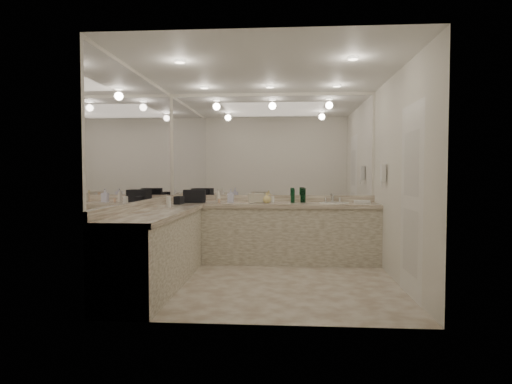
# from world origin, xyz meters

# --- Properties ---
(floor) EXTENTS (3.20, 3.20, 0.00)m
(floor) POSITION_xyz_m (0.00, 0.00, 0.00)
(floor) COLOR beige
(floor) RESTS_ON ground
(ceiling) EXTENTS (3.20, 3.20, 0.00)m
(ceiling) POSITION_xyz_m (0.00, 0.00, 2.60)
(ceiling) COLOR white
(ceiling) RESTS_ON floor
(wall_back) EXTENTS (3.20, 0.02, 2.60)m
(wall_back) POSITION_xyz_m (0.00, 1.50, 1.30)
(wall_back) COLOR silver
(wall_back) RESTS_ON floor
(wall_left) EXTENTS (0.02, 3.00, 2.60)m
(wall_left) POSITION_xyz_m (-1.60, 0.00, 1.30)
(wall_left) COLOR silver
(wall_left) RESTS_ON floor
(wall_right) EXTENTS (0.02, 3.00, 2.60)m
(wall_right) POSITION_xyz_m (1.60, 0.00, 1.30)
(wall_right) COLOR silver
(wall_right) RESTS_ON floor
(vanity_back_base) EXTENTS (3.20, 0.60, 0.84)m
(vanity_back_base) POSITION_xyz_m (0.00, 1.20, 0.42)
(vanity_back_base) COLOR beige
(vanity_back_base) RESTS_ON floor
(vanity_back_top) EXTENTS (3.20, 0.64, 0.06)m
(vanity_back_top) POSITION_xyz_m (0.00, 1.19, 0.87)
(vanity_back_top) COLOR beige
(vanity_back_top) RESTS_ON vanity_back_base
(vanity_left_base) EXTENTS (0.60, 2.40, 0.84)m
(vanity_left_base) POSITION_xyz_m (-1.30, -0.30, 0.42)
(vanity_left_base) COLOR beige
(vanity_left_base) RESTS_ON floor
(vanity_left_top) EXTENTS (0.64, 2.42, 0.06)m
(vanity_left_top) POSITION_xyz_m (-1.29, -0.30, 0.87)
(vanity_left_top) COLOR beige
(vanity_left_top) RESTS_ON vanity_left_base
(backsplash_back) EXTENTS (3.20, 0.04, 0.10)m
(backsplash_back) POSITION_xyz_m (0.00, 1.48, 0.95)
(backsplash_back) COLOR beige
(backsplash_back) RESTS_ON vanity_back_top
(backsplash_left) EXTENTS (0.04, 3.00, 0.10)m
(backsplash_left) POSITION_xyz_m (-1.58, 0.00, 0.95)
(backsplash_left) COLOR beige
(backsplash_left) RESTS_ON vanity_left_top
(mirror_back) EXTENTS (3.12, 0.01, 1.55)m
(mirror_back) POSITION_xyz_m (0.00, 1.49, 1.77)
(mirror_back) COLOR white
(mirror_back) RESTS_ON wall_back
(mirror_left) EXTENTS (0.01, 2.92, 1.55)m
(mirror_left) POSITION_xyz_m (-1.59, 0.00, 1.77)
(mirror_left) COLOR white
(mirror_left) RESTS_ON wall_left
(sink) EXTENTS (0.44, 0.44, 0.03)m
(sink) POSITION_xyz_m (0.95, 1.20, 0.90)
(sink) COLOR white
(sink) RESTS_ON vanity_back_top
(faucet) EXTENTS (0.24, 0.16, 0.14)m
(faucet) POSITION_xyz_m (0.95, 1.41, 0.97)
(faucet) COLOR silver
(faucet) RESTS_ON vanity_back_top
(wall_phone) EXTENTS (0.06, 0.10, 0.24)m
(wall_phone) POSITION_xyz_m (1.56, 0.70, 1.35)
(wall_phone) COLOR white
(wall_phone) RESTS_ON wall_right
(door) EXTENTS (0.02, 0.82, 2.10)m
(door) POSITION_xyz_m (1.59, -0.50, 1.05)
(door) COLOR white
(door) RESTS_ON wall_right
(black_toiletry_bag) EXTENTS (0.35, 0.25, 0.19)m
(black_toiletry_bag) POSITION_xyz_m (-1.16, 1.18, 0.99)
(black_toiletry_bag) COLOR black
(black_toiletry_bag) RESTS_ON vanity_back_top
(black_bag_spill) EXTENTS (0.11, 0.21, 0.11)m
(black_bag_spill) POSITION_xyz_m (-1.30, 0.80, 0.96)
(black_bag_spill) COLOR black
(black_bag_spill) RESTS_ON vanity_left_top
(cream_cosmetic_case) EXTENTS (0.26, 0.20, 0.13)m
(cream_cosmetic_case) POSITION_xyz_m (-0.21, 1.17, 0.97)
(cream_cosmetic_case) COLOR beige
(cream_cosmetic_case) RESTS_ON vanity_back_top
(hand_towel) EXTENTS (0.24, 0.17, 0.04)m
(hand_towel) POSITION_xyz_m (1.36, 1.21, 0.92)
(hand_towel) COLOR white
(hand_towel) RESTS_ON vanity_back_top
(lotion_left) EXTENTS (0.06, 0.06, 0.14)m
(lotion_left) POSITION_xyz_m (-1.30, 0.25, 0.97)
(lotion_left) COLOR white
(lotion_left) RESTS_ON vanity_left_top
(soap_bottle_a) EXTENTS (0.08, 0.08, 0.20)m
(soap_bottle_a) POSITION_xyz_m (-0.81, 1.29, 1.00)
(soap_bottle_a) COLOR white
(soap_bottle_a) RESTS_ON vanity_back_top
(soap_bottle_b) EXTENTS (0.09, 0.10, 0.21)m
(soap_bottle_b) POSITION_xyz_m (-0.60, 1.21, 1.00)
(soap_bottle_b) COLOR silver
(soap_bottle_b) RESTS_ON vanity_back_top
(soap_bottle_c) EXTENTS (0.16, 0.16, 0.16)m
(soap_bottle_c) POSITION_xyz_m (-0.05, 1.15, 0.98)
(soap_bottle_c) COLOR #D5C075
(soap_bottle_c) RESTS_ON vanity_back_top
(green_bottle_0) EXTENTS (0.06, 0.06, 0.21)m
(green_bottle_0) POSITION_xyz_m (0.33, 1.24, 1.00)
(green_bottle_0) COLOR #0E4E28
(green_bottle_0) RESTS_ON vanity_back_top
(green_bottle_1) EXTENTS (0.07, 0.07, 0.22)m
(green_bottle_1) POSITION_xyz_m (0.49, 1.27, 1.01)
(green_bottle_1) COLOR #0E4E28
(green_bottle_1) RESTS_ON vanity_back_top
(green_bottle_2) EXTENTS (0.06, 0.06, 0.22)m
(green_bottle_2) POSITION_xyz_m (0.50, 1.34, 1.01)
(green_bottle_2) COLOR #0E4E28
(green_bottle_2) RESTS_ON vanity_back_top
(amenity_bottle_0) EXTENTS (0.04, 0.04, 0.13)m
(amenity_bottle_0) POSITION_xyz_m (-0.30, 1.29, 0.96)
(amenity_bottle_0) COLOR #E0B28C
(amenity_bottle_0) RESTS_ON vanity_back_top
(amenity_bottle_1) EXTENTS (0.05, 0.05, 0.11)m
(amenity_bottle_1) POSITION_xyz_m (0.04, 1.15, 0.95)
(amenity_bottle_1) COLOR white
(amenity_bottle_1) RESTS_ON vanity_back_top
(amenity_bottle_2) EXTENTS (0.04, 0.04, 0.09)m
(amenity_bottle_2) POSITION_xyz_m (-1.14, 1.28, 0.94)
(amenity_bottle_2) COLOR white
(amenity_bottle_2) RESTS_ON vanity_back_top
(amenity_bottle_3) EXTENTS (0.04, 0.04, 0.06)m
(amenity_bottle_3) POSITION_xyz_m (-0.78, 1.16, 0.93)
(amenity_bottle_3) COLOR #E0B28C
(amenity_bottle_3) RESTS_ON vanity_back_top
(amenity_bottle_4) EXTENTS (0.04, 0.04, 0.07)m
(amenity_bottle_4) POSITION_xyz_m (-0.09, 1.22, 0.93)
(amenity_bottle_4) COLOR #9966B2
(amenity_bottle_4) RESTS_ON vanity_back_top
(amenity_bottle_5) EXTENTS (0.06, 0.06, 0.07)m
(amenity_bottle_5) POSITION_xyz_m (-0.28, 1.18, 0.93)
(amenity_bottle_5) COLOR white
(amenity_bottle_5) RESTS_ON vanity_back_top
(amenity_bottle_6) EXTENTS (0.06, 0.06, 0.10)m
(amenity_bottle_6) POSITION_xyz_m (-1.10, 1.34, 0.95)
(amenity_bottle_6) COLOR #9966B2
(amenity_bottle_6) RESTS_ON vanity_back_top
(amenity_bottle_7) EXTENTS (0.04, 0.04, 0.11)m
(amenity_bottle_7) POSITION_xyz_m (-0.25, 1.32, 0.96)
(amenity_bottle_7) COLOR white
(amenity_bottle_7) RESTS_ON vanity_back_top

